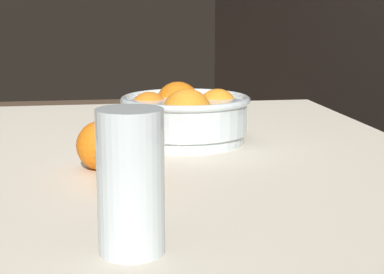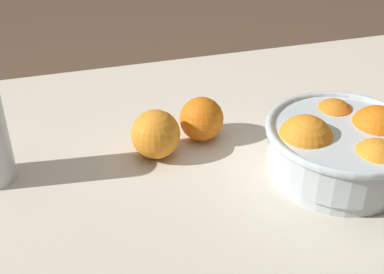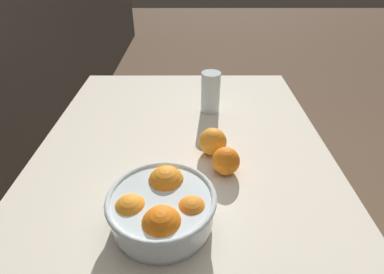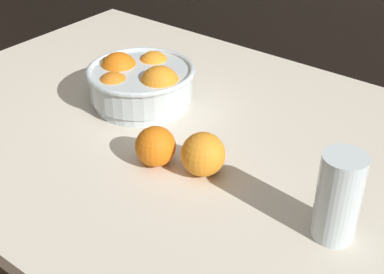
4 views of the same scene
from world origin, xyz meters
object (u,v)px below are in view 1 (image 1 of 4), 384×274
object	(u,v)px
juice_glass	(131,191)
orange_loose_front	(101,145)
fruit_bowl	(185,115)
orange_loose_near_bowl	(124,156)

from	to	relation	value
juice_glass	orange_loose_front	bearing A→B (deg)	-175.96
fruit_bowl	orange_loose_near_bowl	world-z (taller)	fruit_bowl
fruit_bowl	orange_loose_front	world-z (taller)	fruit_bowl
orange_loose_near_bowl	orange_loose_front	world-z (taller)	orange_loose_near_bowl
orange_loose_near_bowl	orange_loose_front	xyz separation A→B (m)	(-0.08, -0.03, -0.00)
fruit_bowl	orange_loose_front	xyz separation A→B (m)	(0.17, -0.15, -0.01)
orange_loose_near_bowl	orange_loose_front	bearing A→B (deg)	-161.37
fruit_bowl	juice_glass	xyz separation A→B (m)	(0.50, -0.13, 0.01)
fruit_bowl	orange_loose_front	bearing A→B (deg)	-41.31
orange_loose_near_bowl	orange_loose_front	size ratio (longest dim) A/B	1.07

